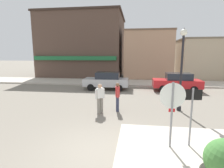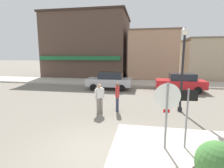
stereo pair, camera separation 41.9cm
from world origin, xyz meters
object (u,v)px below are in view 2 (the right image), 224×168
Objects in this scene: stop_sign at (167,107)px; pedestrian_crossing_near at (117,96)px; lamp_post at (183,58)px; pedestrian_crossing_far at (100,97)px; one_way_sign at (187,113)px; parked_car_nearest at (109,81)px; parked_car_second at (181,82)px.

pedestrian_crossing_near is at bearing 118.83° from stop_sign.
lamp_post is at bearing 73.40° from stop_sign.
one_way_sign is at bearing -41.36° from pedestrian_crossing_far.
parked_car_nearest is at bearing 110.73° from stop_sign.
one_way_sign reaches higher than pedestrian_crossing_far.
parked_car_second is (2.43, 10.03, -0.71)m from stop_sign.
stop_sign is at bearing -166.98° from one_way_sign.
lamp_post is 2.82× the size of pedestrian_crossing_near.
lamp_post is at bearing 81.01° from one_way_sign.
stop_sign is 4.47m from pedestrian_crossing_near.
lamp_post reaches higher than parked_car_nearest.
stop_sign is 4.86m from lamp_post.
lamp_post is (0.68, 4.29, 1.63)m from one_way_sign.
pedestrian_crossing_near is (-2.78, 3.73, -0.46)m from one_way_sign.
lamp_post is 1.13× the size of parked_car_second.
stop_sign is at bearing -69.27° from parked_car_nearest.
stop_sign reaches higher than one_way_sign.
pedestrian_crossing_near is (-3.46, -0.56, -2.09)m from lamp_post.
lamp_post reaches higher than parked_car_second.
stop_sign is 0.51× the size of lamp_post.
parked_car_second is at bearing 79.79° from one_way_sign.
parked_car_second is 7.66m from pedestrian_crossing_near.
pedestrian_crossing_far reaches higher than parked_car_nearest.
pedestrian_crossing_near is at bearing 126.70° from one_way_sign.
pedestrian_crossing_near is (1.62, -6.05, 0.06)m from parked_car_nearest.
one_way_sign is at bearing 13.02° from stop_sign.
lamp_post is at bearing 9.27° from pedestrian_crossing_near.
parked_car_second is (1.78, 9.88, -0.52)m from one_way_sign.
pedestrian_crossing_far is at bearing -151.01° from pedestrian_crossing_near.
pedestrian_crossing_far is (-3.03, 3.38, -0.65)m from stop_sign.
one_way_sign is at bearing -65.77° from parked_car_nearest.
parked_car_second is 8.60m from pedestrian_crossing_far.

